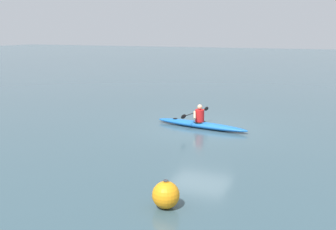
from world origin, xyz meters
name	(u,v)px	position (x,y,z in m)	size (l,w,h in m)	color
ground_plane	(201,128)	(0.00, 0.00, 0.00)	(160.00, 160.00, 0.00)	#334C56
kayak	(201,125)	(0.00, 0.01, 0.13)	(4.25, 1.27, 0.26)	#1959A5
kayaker	(199,114)	(0.08, 0.00, 0.57)	(0.60, 2.36, 0.73)	red
mooring_buoy_orange_mid	(166,195)	(-1.81, 7.82, 0.32)	(0.64, 0.64, 0.68)	orange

